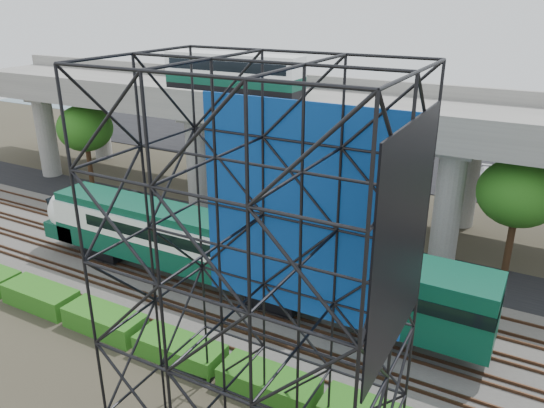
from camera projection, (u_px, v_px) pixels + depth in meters
The scene contains 13 objects.
ground at pixel (213, 311), 30.13m from camera, with size 140.00×140.00×0.00m, color #474233.
ballast_bed at pixel (232, 293), 31.73m from camera, with size 90.00×12.00×0.20m, color slate.
service_road at pixel (295, 241), 38.69m from camera, with size 90.00×5.00×0.08m, color black.
parking_lot at pixel (391, 159), 57.87m from camera, with size 90.00×18.00×0.08m, color black.
harbor_water at pixel (436, 121), 75.83m from camera, with size 140.00×40.00×0.03m, color slate.
rail_tracks at pixel (232, 291), 31.66m from camera, with size 90.00×9.52×0.16m.
commuter_train at pixel (212, 247), 31.31m from camera, with size 29.30×3.06×4.30m.
overpass at pixel (322, 115), 40.46m from camera, with size 80.00×12.00×12.40m.
scaffold_tower at pixel (259, 296), 17.45m from camera, with size 9.36×6.36×15.00m.
hedge_strip at pixel (180, 349), 25.97m from camera, with size 34.60×1.80×1.20m.
trees at pixel (276, 142), 43.37m from camera, with size 40.94×16.94×7.69m.
suv at pixel (136, 201), 44.20m from camera, with size 2.19×4.74×1.32m, color black.
parked_cars at pixel (396, 156), 56.92m from camera, with size 38.57×9.61×1.27m.
Camera 1 is at (15.33, -21.04, 16.69)m, focal length 35.00 mm.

